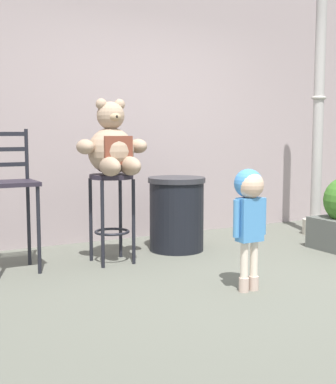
# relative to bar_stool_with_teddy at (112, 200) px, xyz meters

# --- Properties ---
(ground_plane) EXTENTS (24.00, 24.00, 0.00)m
(ground_plane) POSITION_rel_bar_stool_with_teddy_xyz_m (0.77, -1.12, -0.57)
(ground_plane) COLOR #5A5D52
(building_wall) EXTENTS (7.88, 0.30, 3.20)m
(building_wall) POSITION_rel_bar_stool_with_teddy_xyz_m (0.77, 1.11, 1.02)
(building_wall) COLOR #A19091
(building_wall) RESTS_ON ground_plane
(bar_stool_with_teddy) EXTENTS (0.39, 0.39, 0.81)m
(bar_stool_with_teddy) POSITION_rel_bar_stool_with_teddy_xyz_m (0.00, 0.00, 0.00)
(bar_stool_with_teddy) COLOR #251F2A
(bar_stool_with_teddy) RESTS_ON ground_plane
(teddy_bear) EXTENTS (0.65, 0.58, 0.67)m
(teddy_bear) POSITION_rel_bar_stool_with_teddy_xyz_m (-0.00, -0.03, 0.47)
(teddy_bear) COLOR tan
(teddy_bear) RESTS_ON bar_stool_with_teddy
(child_walking) EXTENTS (0.29, 0.23, 0.91)m
(child_walking) POSITION_rel_bar_stool_with_teddy_xyz_m (0.56, -1.30, 0.09)
(child_walking) COLOR #C7AC9C
(child_walking) RESTS_ON ground_plane
(trash_bin) EXTENTS (0.57, 0.57, 0.74)m
(trash_bin) POSITION_rel_bar_stool_with_teddy_xyz_m (0.76, 0.16, -0.20)
(trash_bin) COLOR black
(trash_bin) RESTS_ON ground_plane
(lamppost) EXTENTS (0.28, 0.28, 2.70)m
(lamppost) POSITION_rel_bar_stool_with_teddy_xyz_m (2.58, 0.12, 0.49)
(lamppost) COLOR #B0AC9C
(lamppost) RESTS_ON ground_plane
(bar_chair_empty) EXTENTS (0.40, 0.40, 1.21)m
(bar_chair_empty) POSITION_rel_bar_stool_with_teddy_xyz_m (-0.86, 0.13, 0.11)
(bar_chair_empty) COLOR #251F2A
(bar_chair_empty) RESTS_ON ground_plane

